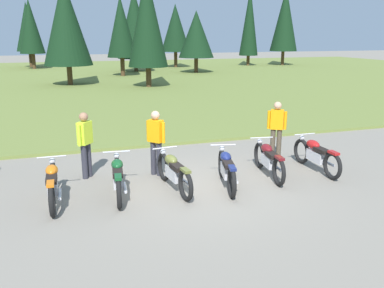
{
  "coord_description": "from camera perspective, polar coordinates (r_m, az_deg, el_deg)",
  "views": [
    {
      "loc": [
        -2.99,
        -8.59,
        3.49
      ],
      "look_at": [
        0.0,
        0.6,
        0.9
      ],
      "focal_mm": 38.19,
      "sensor_mm": 36.0,
      "label": 1
    }
  ],
  "objects": [
    {
      "name": "motorcycle_maroon",
      "position": [
        10.52,
        10.65,
        -2.12
      ],
      "size": [
        0.62,
        2.09,
        0.88
      ],
      "color": "black",
      "rests_on": "ground"
    },
    {
      "name": "motorcycle_british_green",
      "position": [
        9.22,
        -10.3,
        -4.58
      ],
      "size": [
        0.62,
        2.1,
        0.88
      ],
      "color": "black",
      "rests_on": "ground"
    },
    {
      "name": "ground_plane",
      "position": [
        9.74,
        1.1,
        -5.99
      ],
      "size": [
        140.0,
        140.0,
        0.0
      ],
      "primitive_type": "plane",
      "color": "gray"
    },
    {
      "name": "rider_checking_bike",
      "position": [
        11.93,
        11.74,
        2.39
      ],
      "size": [
        0.48,
        0.38,
        1.67
      ],
      "color": "#4C4233",
      "rests_on": "ground"
    },
    {
      "name": "motorcycle_navy",
      "position": [
        9.67,
        4.86,
        -3.45
      ],
      "size": [
        0.73,
        2.07,
        0.88
      ],
      "color": "black",
      "rests_on": "ground"
    },
    {
      "name": "grass_moorland",
      "position": [
        34.68,
        -13.14,
        8.93
      ],
      "size": [
        80.0,
        44.0,
        0.1
      ],
      "primitive_type": "cube",
      "color": "olive",
      "rests_on": "ground"
    },
    {
      "name": "motorcycle_orange",
      "position": [
        9.19,
        -18.89,
        -5.24
      ],
      "size": [
        0.62,
        2.1,
        0.88
      ],
      "color": "black",
      "rests_on": "ground"
    },
    {
      "name": "rider_with_back_turned",
      "position": [
        10.43,
        -14.69,
        0.39
      ],
      "size": [
        0.4,
        0.45,
        1.67
      ],
      "color": "#2D2D38",
      "rests_on": "ground"
    },
    {
      "name": "motorcycle_olive",
      "position": [
        9.44,
        -2.56,
        -3.89
      ],
      "size": [
        0.62,
        2.1,
        0.88
      ],
      "color": "black",
      "rests_on": "ground"
    },
    {
      "name": "rider_near_row_end",
      "position": [
        10.32,
        -5.07,
        0.68
      ],
      "size": [
        0.4,
        0.43,
        1.67
      ],
      "color": "#2D2D38",
      "rests_on": "ground"
    },
    {
      "name": "forest_treeline",
      "position": [
        40.09,
        -6.99,
        16.26
      ],
      "size": [
        38.84,
        24.32,
        8.72
      ],
      "color": "#47331E",
      "rests_on": "ground"
    },
    {
      "name": "motorcycle_red",
      "position": [
        11.22,
        16.93,
        -1.45
      ],
      "size": [
        0.62,
        2.1,
        0.88
      ],
      "color": "black",
      "rests_on": "ground"
    }
  ]
}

